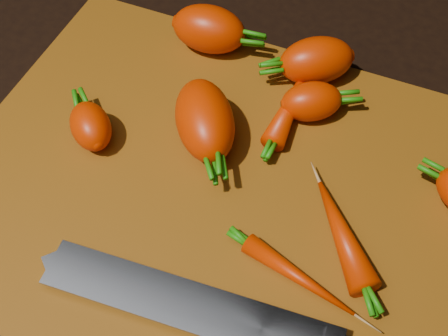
% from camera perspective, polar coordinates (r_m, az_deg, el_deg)
% --- Properties ---
extents(ground, '(2.00, 2.00, 0.01)m').
position_cam_1_polar(ground, '(0.60, -0.37, -2.70)').
color(ground, black).
extents(cutting_board, '(0.50, 0.40, 0.01)m').
position_cam_1_polar(cutting_board, '(0.59, -0.38, -2.11)').
color(cutting_board, brown).
rests_on(cutting_board, ground).
extents(carrot_0, '(0.08, 0.06, 0.05)m').
position_cam_1_polar(carrot_0, '(0.69, -1.38, 12.58)').
color(carrot_0, '#C62800').
rests_on(carrot_0, cutting_board).
extents(carrot_1, '(0.07, 0.07, 0.04)m').
position_cam_1_polar(carrot_1, '(0.62, -12.10, 3.76)').
color(carrot_1, '#C62800').
rests_on(carrot_1, cutting_board).
extents(carrot_2, '(0.10, 0.11, 0.06)m').
position_cam_1_polar(carrot_2, '(0.60, -1.77, 4.40)').
color(carrot_2, '#C62800').
rests_on(carrot_2, cutting_board).
extents(carrot_3, '(0.09, 0.09, 0.05)m').
position_cam_1_polar(carrot_3, '(0.66, 8.45, 9.70)').
color(carrot_3, '#C62800').
rests_on(carrot_3, cutting_board).
extents(carrot_4, '(0.07, 0.07, 0.04)m').
position_cam_1_polar(carrot_4, '(0.63, 8.01, 6.04)').
color(carrot_4, '#C62800').
rests_on(carrot_4, cutting_board).
extents(carrot_6, '(0.02, 0.12, 0.02)m').
position_cam_1_polar(carrot_6, '(0.64, 6.23, 6.07)').
color(carrot_6, '#C62800').
rests_on(carrot_6, cutting_board).
extents(carrot_7, '(0.11, 0.05, 0.02)m').
position_cam_1_polar(carrot_7, '(0.53, 6.87, -9.90)').
color(carrot_7, '#C62800').
rests_on(carrot_7, cutting_board).
extents(carrot_8, '(0.09, 0.10, 0.03)m').
position_cam_1_polar(carrot_8, '(0.55, 10.70, -5.86)').
color(carrot_8, '#C62800').
rests_on(carrot_8, cutting_board).
extents(knife, '(0.38, 0.06, 0.02)m').
position_cam_1_polar(knife, '(0.51, -1.50, -12.98)').
color(knife, gray).
rests_on(knife, cutting_board).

